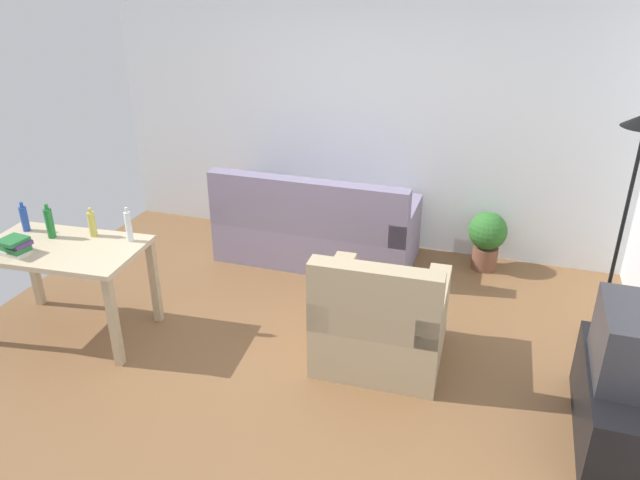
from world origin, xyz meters
name	(u,v)px	position (x,y,z in m)	size (l,w,h in m)	color
ground_plane	(287,355)	(0.00, 0.00, -0.01)	(5.20, 4.40, 0.02)	brown
wall_rear	(364,112)	(0.00, 2.20, 1.35)	(5.20, 0.10, 2.70)	silver
couch	(316,230)	(-0.29, 1.59, 0.31)	(1.89, 0.84, 0.92)	gray
tv_stand	(618,405)	(2.25, -0.18, 0.24)	(0.44, 1.10, 0.48)	black
tv	(635,344)	(2.25, -0.18, 0.70)	(0.41, 0.60, 0.44)	#2D2D33
torchiere_lamp	(636,170)	(2.25, 0.91, 1.41)	(0.32, 0.32, 1.81)	black
desk	(64,259)	(-1.72, -0.23, 0.65)	(1.25, 0.79, 0.76)	#C6B28E
potted_plant	(487,237)	(1.31, 1.90, 0.33)	(0.36, 0.36, 0.57)	brown
armchair	(380,323)	(0.67, 0.15, 0.32)	(0.93, 0.87, 0.92)	tan
bottle_blue	(24,218)	(-2.17, -0.07, 0.87)	(0.06, 0.06, 0.24)	#2347A3
bottle_green	(50,223)	(-1.89, -0.11, 0.88)	(0.06, 0.06, 0.28)	#1E722D
bottle_squat	(92,224)	(-1.60, 0.01, 0.86)	(0.06, 0.06, 0.23)	#BCB24C
bottle_clear	(129,226)	(-1.27, 0.02, 0.88)	(0.05, 0.05, 0.28)	silver
book_stack	(14,246)	(-1.95, -0.43, 0.82)	(0.24, 0.21, 0.13)	beige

